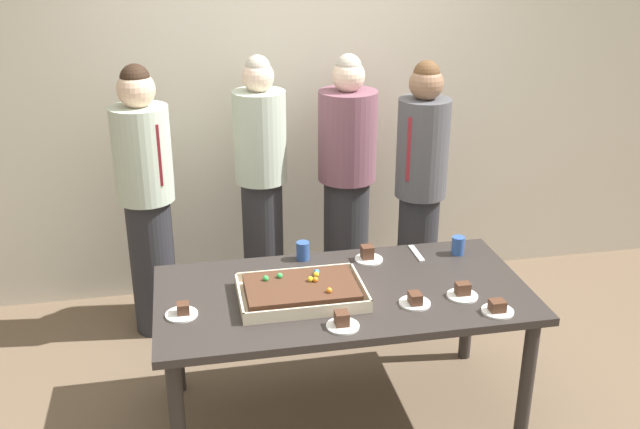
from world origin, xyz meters
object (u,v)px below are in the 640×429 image
Objects in this scene: drink_cup_middle at (303,251)px; person_far_right_suit at (147,199)px; plated_slice_near_left at (368,255)px; plated_slice_center_back at (342,322)px; sheet_cake at (301,291)px; person_serving_front at (261,186)px; party_table at (343,305)px; plated_slice_far_right at (497,308)px; cake_server_utensil at (416,253)px; plated_slice_far_left at (415,301)px; plated_slice_center_front at (182,312)px; drink_cup_nearest at (458,245)px; person_green_shirt_behind at (347,183)px; plated_slice_near_right at (462,292)px; person_striped_tie_right at (420,196)px.

person_far_right_suit is at bearing 140.29° from drink_cup_middle.
plated_slice_near_left reaches higher than plated_slice_center_back.
person_serving_front is (-0.04, 1.17, 0.12)m from sheet_cake.
plated_slice_near_left reaches higher than party_table.
plated_slice_far_right is at bearing -27.88° from party_table.
drink_cup_middle is 0.62m from cake_server_utensil.
plated_slice_near_left is 0.28m from cake_server_utensil.
plated_slice_center_back is (-0.38, -0.13, 0.00)m from plated_slice_far_left.
plated_slice_near_left is 1.00× the size of plated_slice_far_right.
drink_cup_middle reaches higher than plated_slice_near_left.
plated_slice_center_front is at bearing 169.85° from plated_slice_far_right.
drink_cup_nearest is 1.83m from person_far_right_suit.
sheet_cake reaches higher than plated_slice_center_front.
plated_slice_center_front is at bearing -157.93° from plated_slice_near_left.
plated_slice_far_right is 1.55m from person_green_shirt_behind.
plated_slice_far_left is 0.75× the size of cake_server_utensil.
person_striped_tie_right reaches higher than plated_slice_near_right.
sheet_cake reaches higher than plated_slice_center_back.
plated_slice_near_left reaches higher than plated_slice_near_right.
drink_cup_middle is (-0.84, 0.10, 0.00)m from drink_cup_nearest.
plated_slice_near_right is 1.50× the size of drink_cup_nearest.
party_table is at bearing 162.98° from plated_slice_near_right.
plated_slice_near_left is 0.09× the size of person_far_right_suit.
person_striped_tie_right is (0.72, 1.08, 0.14)m from plated_slice_center_back.
drink_cup_nearest is 0.06× the size of person_striped_tie_right.
party_table is at bearing -71.14° from drink_cup_middle.
plated_slice_near_right is 0.09× the size of person_striped_tie_right.
sheet_cake is 4.00× the size of plated_slice_near_right.
plated_slice_center_back reaches higher than cake_server_utensil.
drink_cup_middle reaches higher than plated_slice_near_right.
person_serving_front reaches higher than sheet_cake.
person_far_right_suit is (-1.50, 1.24, 0.13)m from plated_slice_near_right.
person_serving_front reaches higher than person_far_right_suit.
plated_slice_center_back reaches higher than plated_slice_far_right.
sheet_cake is 4.00× the size of plated_slice_center_front.
person_striped_tie_right is at bearing 98.19° from drink_cup_nearest.
sheet_cake is 0.54m from plated_slice_far_left.
plated_slice_center_front is at bearing -143.70° from drink_cup_middle.
party_table is at bearing 152.12° from plated_slice_far_right.
cake_server_utensil is 0.12× the size of person_green_shirt_behind.
plated_slice_center_back is (-0.73, 0.02, 0.00)m from plated_slice_far_right.
sheet_cake is 0.54m from plated_slice_near_left.
plated_slice_center_front is (-0.99, -0.40, -0.01)m from plated_slice_near_left.
cake_server_utensil is 0.12× the size of person_far_right_suit.
plated_slice_far_left is at bearing 18.61° from plated_slice_center_back.
cake_server_utensil is at bearing -5.05° from drink_cup_middle.
party_table is 18.25× the size of drink_cup_middle.
person_green_shirt_behind is at bearing 101.28° from plated_slice_near_right.
person_striped_tie_right is at bearing 64.44° from person_serving_front.
person_striped_tie_right is (0.85, 0.79, 0.13)m from sheet_cake.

